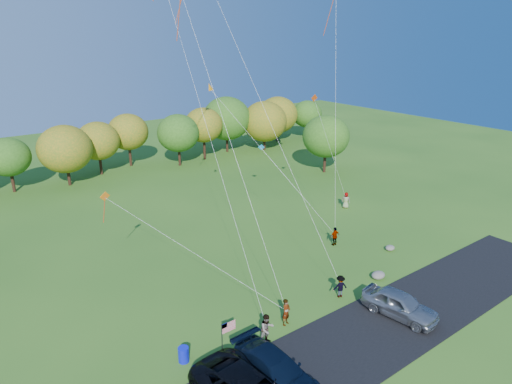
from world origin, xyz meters
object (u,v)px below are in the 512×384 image
flyer_e (346,200)px  trash_barrel (184,355)px  flyer_a (286,312)px  flyer_c (340,286)px  flyer_b (267,329)px  minivan_silver (400,304)px  minivan_navy (276,371)px  flyer_d (335,236)px

flyer_e → trash_barrel: (-24.69, -10.80, -0.39)m
flyer_a → flyer_c: (5.02, 0.18, -0.08)m
flyer_c → flyer_b: bearing=26.0°
flyer_b → flyer_e: (19.98, 12.28, -0.10)m
minivan_silver → flyer_b: bearing=150.8°
minivan_navy → flyer_b: flyer_b is taller
flyer_c → flyer_e: (12.90, 11.41, 0.03)m
flyer_a → flyer_b: bearing=-179.1°
flyer_d → flyer_e: bearing=-140.6°
flyer_a → flyer_c: size_ratio=1.09×
minivan_silver → flyer_e: (11.55, 15.29, -0.05)m
flyer_c → trash_barrel: 11.81m
flyer_a → flyer_e: (17.92, 11.59, -0.05)m
flyer_b → flyer_d: (12.69, 6.79, -0.12)m
flyer_e → trash_barrel: size_ratio=1.88×
flyer_b → flyer_c: bearing=10.5°
minivan_silver → flyer_a: size_ratio=2.75×
flyer_b → trash_barrel: 4.97m
minivan_silver → flyer_b: size_ratio=2.59×
flyer_d → minivan_silver: bearing=69.0°
minivan_navy → minivan_silver: minivan_silver is taller
minivan_navy → flyer_a: size_ratio=3.15×
flyer_e → trash_barrel: flyer_e is taller
trash_barrel → flyer_a: bearing=-6.7°
flyer_e → flyer_b: bearing=81.3°
minivan_navy → flyer_e: 26.54m
minivan_silver → flyer_a: flyer_a is taller
flyer_b → flyer_a: bearing=22.0°
minivan_silver → trash_barrel: 13.90m
minivan_navy → flyer_d: (14.41, 9.79, -0.05)m
flyer_a → flyer_b: flyer_b is taller
minivan_navy → flyer_b: bearing=58.3°
flyer_d → trash_barrel: 18.20m
flyer_b → trash_barrel: flyer_b is taller
flyer_d → trash_barrel: bearing=19.4°
minivan_silver → trash_barrel: (-13.15, 4.49, -0.45)m
flyer_c → flyer_d: size_ratio=0.99×
minivan_navy → trash_barrel: minivan_navy is taller
minivan_navy → flyer_c: 9.61m
minivan_silver → minivan_navy: bearing=170.4°
flyer_e → minivan_silver: bearing=102.6°
flyer_a → trash_barrel: bearing=155.8°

